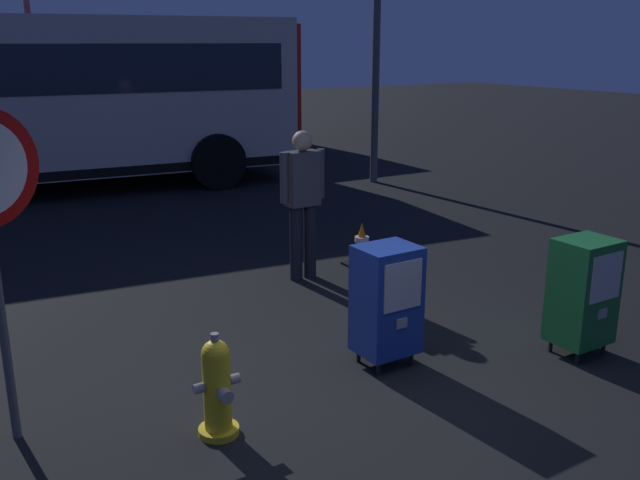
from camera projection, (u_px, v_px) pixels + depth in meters
ground_plane at (371, 397)px, 5.30m from camera, size 60.00×60.00×0.00m
fire_hydrant at (217, 388)px, 4.70m from camera, size 0.33×0.32×0.75m
newspaper_box_primary at (387, 300)px, 5.68m from camera, size 0.48×0.42×1.02m
newspaper_box_secondary at (583, 291)px, 5.88m from camera, size 0.48×0.42×1.02m
pedestrian at (303, 197)px, 7.67m from camera, size 0.55×0.22×1.67m
traffic_cone at (362, 245)px, 8.31m from camera, size 0.36×0.36×0.53m
bus_far at (76, 81)px, 16.09m from camera, size 10.56×2.98×3.00m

